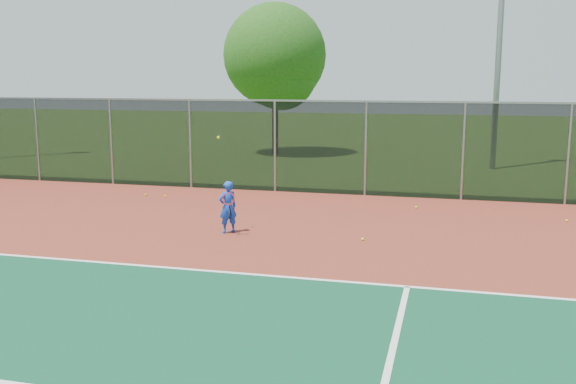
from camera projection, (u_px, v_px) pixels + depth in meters
The scene contains 10 objects.
ground at pixel (251, 342), 9.21m from camera, with size 120.00×120.00×0.00m, color #2F5317.
court_apron at pixel (286, 296), 11.12m from camera, with size 30.00×20.00×0.02m, color maroon.
fence_back at pixel (366, 147), 20.38m from camera, with size 30.00×0.06×3.03m.
tennis_player at pixel (228, 207), 15.54m from camera, with size 0.59×0.68×2.35m.
practice_ball_2 at pixel (416, 207), 18.55m from camera, with size 0.07×0.07×0.07m, color yellow.
practice_ball_3 at pixel (567, 221), 16.80m from camera, with size 0.07×0.07×0.07m, color yellow.
practice_ball_4 at pixel (146, 195), 20.52m from camera, with size 0.07×0.07×0.07m, color yellow.
practice_ball_5 at pixel (165, 196), 20.30m from camera, with size 0.07×0.07×0.07m, color yellow.
practice_ball_6 at pixel (363, 239), 14.88m from camera, with size 0.07×0.07×0.07m, color yellow.
tree_back_left at pixel (276, 60), 30.99m from camera, with size 4.99×4.99×7.33m.
Camera 1 is at (2.69, -8.28, 3.75)m, focal length 40.00 mm.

